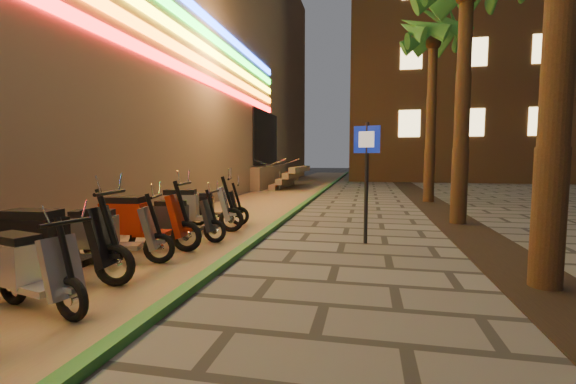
% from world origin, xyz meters
% --- Properties ---
extents(ground, '(120.00, 120.00, 0.00)m').
position_xyz_m(ground, '(0.00, 0.00, 0.00)').
color(ground, '#474442').
rests_on(ground, ground).
extents(parking_strip, '(3.40, 60.00, 0.01)m').
position_xyz_m(parking_strip, '(-2.60, 10.00, 0.01)').
color(parking_strip, '#8C7251').
rests_on(parking_strip, ground).
extents(green_curb, '(0.18, 60.00, 0.10)m').
position_xyz_m(green_curb, '(-0.90, 10.00, 0.05)').
color(green_curb, '#286B2A').
rests_on(green_curb, ground).
extents(planting_strip, '(1.20, 40.00, 0.02)m').
position_xyz_m(planting_strip, '(3.60, 5.00, 0.01)').
color(planting_strip, black).
rests_on(planting_strip, ground).
extents(apartment_block, '(18.00, 16.06, 25.00)m').
position_xyz_m(apartment_block, '(9.00, 32.00, 12.50)').
color(apartment_block, brown).
rests_on(apartment_block, ground).
extents(palm_d, '(2.97, 3.02, 7.16)m').
position_xyz_m(palm_d, '(3.60, 12.00, 5.94)').
color(palm_d, '#472D19').
rests_on(palm_d, ground).
extents(pedestrian_sign, '(0.51, 0.20, 2.39)m').
position_xyz_m(pedestrian_sign, '(1.27, 4.22, 1.55)').
color(pedestrian_sign, black).
rests_on(pedestrian_sign, ground).
extents(scooter_4, '(1.55, 0.76, 1.09)m').
position_xyz_m(scooter_4, '(-2.40, 0.02, 0.48)').
color(scooter_4, black).
rests_on(scooter_4, ground).
extents(scooter_5, '(1.86, 0.65, 1.31)m').
position_xyz_m(scooter_5, '(-2.83, 0.84, 0.57)').
color(scooter_5, black).
rests_on(scooter_5, ground).
extents(scooter_6, '(1.62, 0.82, 1.14)m').
position_xyz_m(scooter_6, '(-2.70, 1.82, 0.50)').
color(scooter_6, black).
rests_on(scooter_6, ground).
extents(scooter_7, '(1.85, 0.69, 1.30)m').
position_xyz_m(scooter_7, '(-2.76, 2.74, 0.56)').
color(scooter_7, black).
rests_on(scooter_7, ground).
extents(scooter_8, '(1.52, 0.53, 1.07)m').
position_xyz_m(scooter_8, '(-2.40, 3.64, 0.47)').
color(scooter_8, black).
rests_on(scooter_8, ground).
extents(scooter_9, '(1.82, 0.90, 1.28)m').
position_xyz_m(scooter_9, '(-2.58, 4.54, 0.56)').
color(scooter_9, black).
rests_on(scooter_9, ground).
extents(scooter_10, '(1.53, 0.81, 1.08)m').
position_xyz_m(scooter_10, '(-2.54, 5.41, 0.47)').
color(scooter_10, black).
rests_on(scooter_10, ground).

